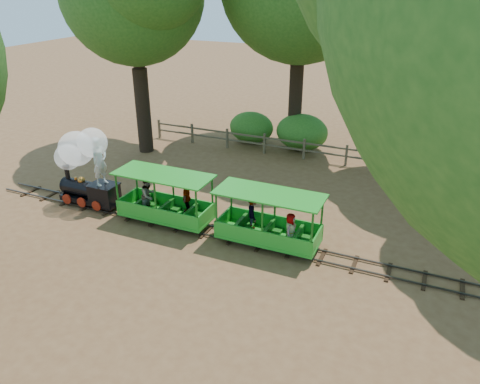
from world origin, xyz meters
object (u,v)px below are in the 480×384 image
at_px(locomotive, 83,161).
at_px(carriage_front, 165,202).
at_px(fence, 325,151).
at_px(carriage_rear, 267,224).

xyz_separation_m(locomotive, carriage_front, (3.46, -0.04, -0.96)).
distance_m(locomotive, fence, 10.71).
bearing_deg(carriage_front, fence, 65.48).
bearing_deg(fence, carriage_front, -114.52).
bearing_deg(fence, carriage_rear, -88.80).
xyz_separation_m(locomotive, carriage_rear, (7.27, -0.03, -1.00)).
height_order(locomotive, carriage_front, locomotive).
height_order(locomotive, fence, locomotive).
relative_size(locomotive, carriage_rear, 0.92).
distance_m(carriage_front, carriage_rear, 3.81).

